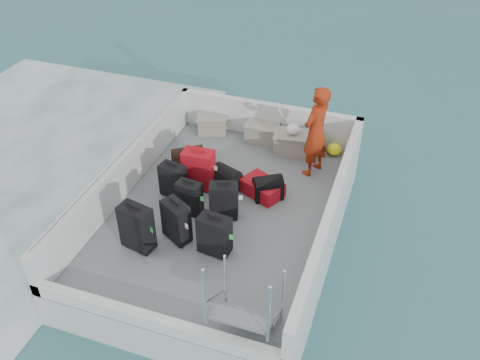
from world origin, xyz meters
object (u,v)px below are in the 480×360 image
object	(u,v)px
crate_2	(292,144)
suitcase_5	(199,170)
suitcase_6	(215,235)
suitcase_7	(224,201)
suitcase_8	(262,188)
passenger	(316,132)
suitcase_2	(173,181)
crate_1	(262,133)
crate_0	(212,125)
crate_3	(305,145)
suitcase_3	(176,221)
suitcase_4	(189,198)
suitcase_0	(137,228)

from	to	relation	value
crate_2	suitcase_5	bearing A→B (deg)	-128.46
suitcase_6	suitcase_7	size ratio (longest dim) A/B	1.03
suitcase_8	passenger	xyz separation A→B (m)	(0.64, 0.92, 0.69)
suitcase_2	crate_1	world-z (taller)	suitcase_2
crate_2	crate_0	bearing A→B (deg)	173.22
crate_1	crate_3	size ratio (longest dim) A/B	1.02
suitcase_6	suitcase_2	bearing A→B (deg)	144.54
suitcase_3	suitcase_8	size ratio (longest dim) A/B	1.00
suitcase_7	crate_0	bearing A→B (deg)	98.45
suitcase_4	crate_1	world-z (taller)	suitcase_4
suitcase_5	passenger	distance (m)	2.07
crate_2	suitcase_3	bearing A→B (deg)	-109.93
suitcase_6	crate_3	xyz separation A→B (m)	(0.63, 2.98, -0.14)
suitcase_4	suitcase_8	world-z (taller)	suitcase_4
suitcase_0	suitcase_8	bearing A→B (deg)	65.33
suitcase_8	crate_1	world-z (taller)	crate_1
suitcase_8	suitcase_3	bearing A→B (deg)	174.14
suitcase_8	crate_2	distance (m)	1.39
suitcase_5	crate_0	size ratio (longest dim) A/B	1.31
passenger	crate_3	bearing A→B (deg)	-131.83
crate_1	suitcase_8	bearing A→B (deg)	-72.46
crate_3	passenger	world-z (taller)	passenger
crate_2	suitcase_2	bearing A→B (deg)	-128.92
suitcase_0	crate_3	world-z (taller)	suitcase_0
suitcase_2	suitcase_8	world-z (taller)	suitcase_2
suitcase_8	suitcase_0	bearing A→B (deg)	168.81
suitcase_2	suitcase_3	world-z (taller)	suitcase_3
suitcase_3	passenger	distance (m)	2.86
suitcase_3	suitcase_6	size ratio (longest dim) A/B	1.05
suitcase_7	passenger	distance (m)	2.03
suitcase_6	crate_3	distance (m)	3.05
suitcase_0	crate_2	size ratio (longest dim) A/B	1.16
passenger	crate_0	bearing A→B (deg)	-84.84
suitcase_2	suitcase_3	xyz separation A→B (m)	(0.50, -0.95, 0.04)
suitcase_0	crate_0	bearing A→B (deg)	104.98
suitcase_4	crate_1	bearing A→B (deg)	85.98
crate_0	crate_2	size ratio (longest dim) A/B	0.84
crate_0	crate_1	distance (m)	1.02
suitcase_5	suitcase_8	world-z (taller)	suitcase_5
suitcase_3	suitcase_7	xyz separation A→B (m)	(0.48, 0.71, -0.02)
suitcase_7	suitcase_2	bearing A→B (deg)	149.28
suitcase_7	crate_3	xyz separation A→B (m)	(0.78, 2.19, -0.14)
suitcase_4	crate_2	xyz separation A→B (m)	(1.10, 2.21, -0.09)
crate_0	crate_3	world-z (taller)	crate_3
crate_2	passenger	distance (m)	0.93
suitcase_7	crate_1	bearing A→B (deg)	75.12
suitcase_0	passenger	world-z (taller)	passenger
crate_1	passenger	distance (m)	1.47
suitcase_2	passenger	size ratio (longest dim) A/B	0.36
crate_1	suitcase_2	bearing A→B (deg)	-112.93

